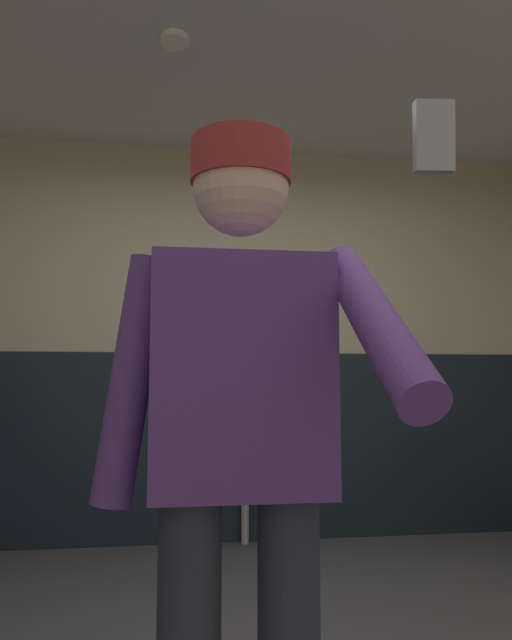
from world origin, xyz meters
The scene contains 6 objects.
wall_back centered at (0.00, 2.05, 1.33)m, with size 4.88×0.12×2.65m, color beige.
wainscot_band_back centered at (0.00, 1.98, 0.61)m, with size 4.28×0.03×1.23m, color #19232D.
downlight_far centered at (-0.41, 0.70, 2.64)m, with size 0.14×0.14×0.03m, color white.
urinal_solo centered at (0.07, 1.83, 0.78)m, with size 0.40×0.34×1.24m.
person centered at (-0.24, -0.59, 0.95)m, with size 0.62×0.60×1.61m.
cell_phone centered at (0.00, -1.09, 1.42)m, with size 0.06×0.02×0.11m, color #A5A8B2.
Camera 1 is at (-0.39, -1.89, 1.05)m, focal length 32.38 mm.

